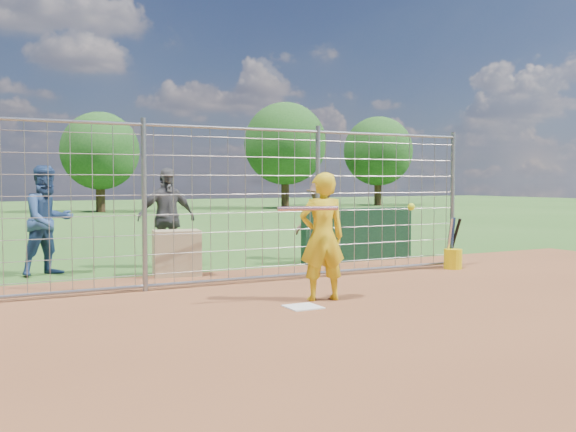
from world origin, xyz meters
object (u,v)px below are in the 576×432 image
bystander_a (48,220)px  bucket_with_bats (453,256)px  batter (322,237)px  bystander_c (320,220)px  bystander_b (166,218)px  equipment_bin (177,253)px

bystander_a → bucket_with_bats: 7.42m
batter → bystander_a: bearing=-43.2°
bystander_c → bystander_b: bearing=8.8°
equipment_bin → bucket_with_bats: 5.14m
bystander_a → bystander_c: size_ratio=1.16×
bucket_with_bats → equipment_bin: bearing=162.2°
bystander_c → equipment_bin: (-3.48, -0.96, -0.44)m
equipment_bin → bucket_with_bats: bearing=-7.9°
bystander_b → bystander_c: (3.32, -0.17, -0.12)m
bystander_b → bystander_a: bearing=177.8°
bystander_a → equipment_bin: 2.35m
bystander_c → bucket_with_bats: bearing=130.9°
batter → bystander_a: 5.29m
batter → bystander_c: 4.79m
bystander_b → bucket_with_bats: 5.50m
bystander_c → equipment_bin: size_ratio=2.09×
bystander_a → bystander_c: (5.46, -0.17, -0.13)m
batter → bystander_a: size_ratio=0.92×
bystander_c → bucket_with_bats: 2.96m
bystander_b → equipment_bin: bystander_b is taller
batter → bystander_b: (-0.92, 4.31, 0.07)m
batter → equipment_bin: size_ratio=2.22×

